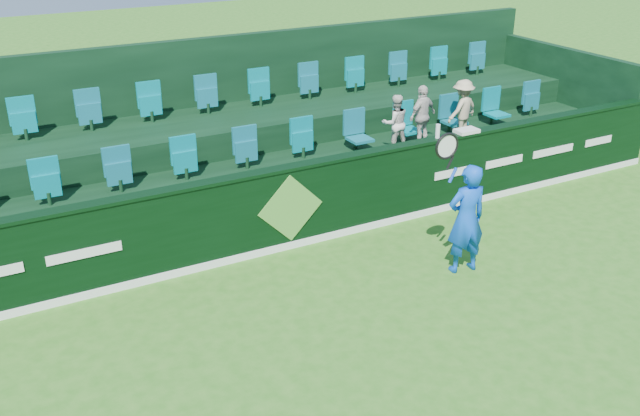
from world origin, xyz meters
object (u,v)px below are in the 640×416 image
spectator_middle (422,116)px  spectator_right (462,109)px  tennis_player (466,218)px  spectator_left (395,123)px  drinks_bottle (438,131)px  towel (467,131)px

spectator_middle → spectator_right: 0.93m
tennis_player → spectator_left: bearing=75.1°
tennis_player → spectator_middle: size_ratio=2.02×
drinks_bottle → spectator_middle: bearing=65.8°
tennis_player → towel: bearing=51.6°
tennis_player → drinks_bottle: size_ratio=9.68×
spectator_right → drinks_bottle: (-1.44, -1.12, 0.10)m
spectator_left → towel: (0.72, -1.12, 0.06)m
tennis_player → spectator_middle: (1.41, 3.05, 0.52)m
drinks_bottle → spectator_left: bearing=94.9°
tennis_player → drinks_bottle: 2.22m
spectator_right → spectator_left: bearing=-14.1°
tennis_player → towel: tennis_player is taller
spectator_left → spectator_middle: size_ratio=0.91×
spectator_left → spectator_right: 1.53m
spectator_right → towel: bearing=40.0°
drinks_bottle → spectator_right: bearing=37.9°
tennis_player → spectator_left: tennis_player is taller
spectator_right → drinks_bottle: bearing=23.9°
spectator_left → drinks_bottle: (0.10, -1.12, 0.15)m
tennis_player → spectator_middle: tennis_player is taller
spectator_left → towel: size_ratio=2.59×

